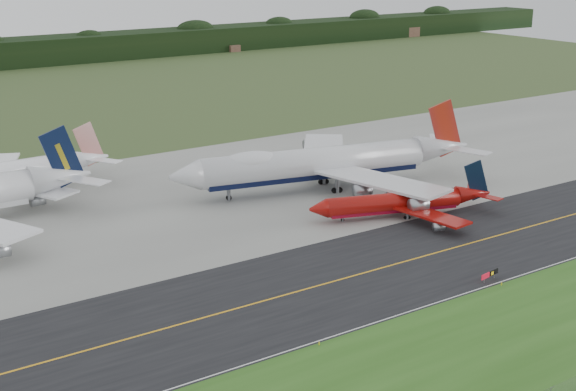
% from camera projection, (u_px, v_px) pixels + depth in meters
% --- Properties ---
extents(ground, '(600.00, 600.00, 0.00)m').
position_uv_depth(ground, '(398.00, 252.00, 144.73)').
color(ground, '#355025').
rests_on(ground, ground).
extents(grass_verge, '(400.00, 30.00, 0.01)m').
position_uv_depth(grass_verge, '(558.00, 325.00, 116.99)').
color(grass_verge, '#2A5519').
rests_on(grass_verge, ground).
extents(taxiway, '(400.00, 32.00, 0.02)m').
position_uv_depth(taxiway, '(413.00, 259.00, 141.56)').
color(taxiway, black).
rests_on(taxiway, ground).
extents(apron, '(400.00, 78.00, 0.01)m').
position_uv_depth(apron, '(252.00, 185.00, 185.16)').
color(apron, gray).
rests_on(apron, ground).
extents(taxiway_centreline, '(400.00, 0.40, 0.00)m').
position_uv_depth(taxiway_centreline, '(413.00, 259.00, 141.55)').
color(taxiway_centreline, orange).
rests_on(taxiway_centreline, taxiway).
extents(taxiway_edge_line, '(400.00, 0.25, 0.00)m').
position_uv_depth(taxiway_edge_line, '(479.00, 289.00, 129.27)').
color(taxiway_edge_line, silver).
rests_on(taxiway_edge_line, taxiway).
extents(jet_ba_747, '(72.94, 59.50, 18.46)m').
position_uv_depth(jet_ba_747, '(324.00, 162.00, 180.31)').
color(jet_ba_747, silver).
rests_on(jet_ba_747, ground).
extents(jet_red_737, '(38.72, 30.74, 10.71)m').
position_uv_depth(jet_red_737, '(403.00, 202.00, 163.27)').
color(jet_red_737, '#980F0B').
rests_on(jet_red_737, ground).
extents(taxiway_sign, '(4.58, 0.91, 1.54)m').
position_uv_depth(taxiway_sign, '(490.00, 274.00, 132.32)').
color(taxiway_sign, slate).
rests_on(taxiway_sign, ground).
extents(edge_marker_left, '(0.16, 0.16, 0.50)m').
position_uv_depth(edge_marker_left, '(319.00, 343.00, 111.12)').
color(edge_marker_left, yellow).
rests_on(edge_marker_left, ground).
extents(edge_marker_center, '(0.16, 0.16, 0.50)m').
position_uv_depth(edge_marker_center, '(502.00, 284.00, 130.65)').
color(edge_marker_center, yellow).
rests_on(edge_marker_center, ground).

